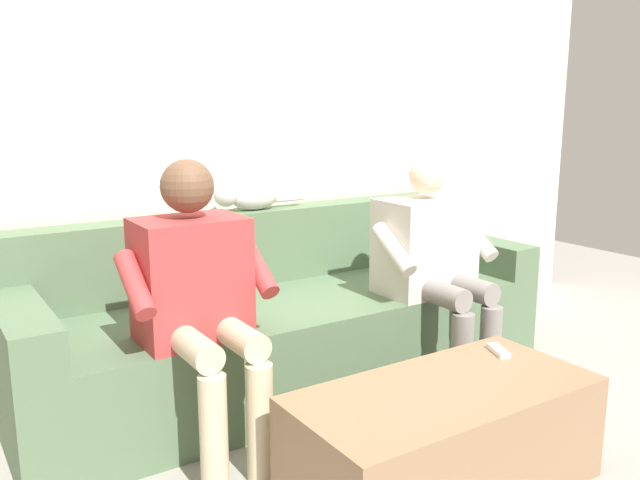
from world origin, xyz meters
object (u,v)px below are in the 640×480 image
(coffee_table, at_px, (443,438))
(remote_white, at_px, (498,351))
(couch, at_px, (284,324))
(person_left_seated, at_px, (433,256))
(person_right_seated, at_px, (198,290))
(cat_on_backrest, at_px, (248,195))

(coffee_table, bearing_deg, remote_white, -163.13)
(couch, bearing_deg, person_left_seated, 147.29)
(person_left_seated, bearing_deg, couch, -32.71)
(person_left_seated, xyz_separation_m, remote_white, (0.20, 0.61, -0.24))
(coffee_table, distance_m, person_right_seated, 1.05)
(remote_white, bearing_deg, cat_on_backrest, 41.27)
(couch, height_order, person_left_seated, person_left_seated)
(couch, distance_m, coffee_table, 1.12)
(coffee_table, xyz_separation_m, remote_white, (-0.40, -0.12, 0.20))
(cat_on_backrest, bearing_deg, coffee_table, 91.57)
(person_left_seated, bearing_deg, coffee_table, 50.53)
(person_left_seated, relative_size, remote_white, 8.67)
(person_left_seated, bearing_deg, cat_on_backrest, -46.56)
(couch, distance_m, person_right_seated, 0.80)
(person_left_seated, height_order, person_right_seated, person_right_seated)
(person_left_seated, relative_size, person_right_seated, 0.96)
(coffee_table, distance_m, person_left_seated, 1.04)
(cat_on_backrest, bearing_deg, person_right_seated, 50.51)
(person_right_seated, bearing_deg, coffee_table, 129.74)
(coffee_table, relative_size, cat_on_backrest, 2.19)
(person_right_seated, height_order, cat_on_backrest, person_right_seated)
(person_right_seated, xyz_separation_m, cat_on_backrest, (-0.56, -0.68, 0.24))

